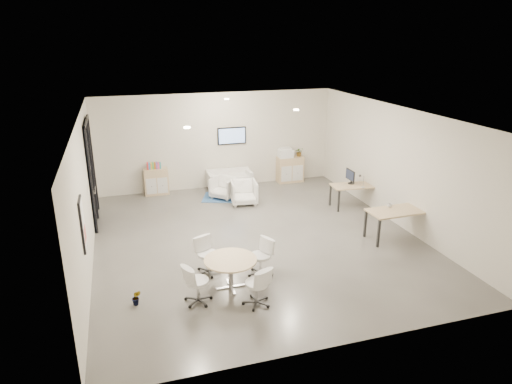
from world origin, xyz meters
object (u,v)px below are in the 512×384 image
(sideboard_left, at_px, (156,182))
(armchair_left, at_px, (224,187))
(loveseat, at_px, (229,180))
(armchair_right, at_px, (244,191))
(sideboard_right, at_px, (290,169))
(round_table, at_px, (231,263))
(desk_front, at_px, (397,213))
(desk_rear, at_px, (353,187))

(sideboard_left, bearing_deg, armchair_left, -25.48)
(loveseat, height_order, armchair_right, armchair_right)
(sideboard_right, distance_m, round_table, 7.43)
(loveseat, distance_m, desk_front, 6.03)
(desk_front, bearing_deg, desk_rear, 86.60)
(loveseat, xyz_separation_m, round_table, (-1.52, -6.27, 0.27))
(sideboard_left, bearing_deg, sideboard_right, -0.25)
(armchair_right, distance_m, desk_front, 4.72)
(armchair_left, relative_size, desk_rear, 0.54)
(sideboard_right, relative_size, armchair_left, 1.24)
(armchair_left, xyz_separation_m, desk_front, (3.49, -4.33, 0.33))
(sideboard_left, relative_size, armchair_left, 1.17)
(sideboard_left, distance_m, desk_front, 7.66)
(loveseat, bearing_deg, round_table, -103.41)
(sideboard_left, xyz_separation_m, desk_front, (5.52, -5.30, 0.27))
(sideboard_right, bearing_deg, sideboard_left, 179.75)
(desk_rear, height_order, desk_front, desk_front)
(sideboard_right, bearing_deg, desk_rear, -72.19)
(loveseat, relative_size, armchair_right, 1.85)
(sideboard_right, height_order, round_table, sideboard_right)
(desk_rear, distance_m, desk_front, 2.40)
(loveseat, bearing_deg, armchair_left, -115.10)
(armchair_right, relative_size, round_table, 0.74)
(desk_front, distance_m, round_table, 4.77)
(desk_front, bearing_deg, round_table, -168.17)
(sideboard_left, xyz_separation_m, loveseat, (2.42, -0.15, -0.13))
(sideboard_left, distance_m, armchair_right, 3.02)
(armchair_left, height_order, desk_rear, armchair_left)
(sideboard_left, height_order, armchair_left, sideboard_left)
(loveseat, distance_m, round_table, 6.46)
(sideboard_left, relative_size, sideboard_right, 0.95)
(sideboard_left, xyz_separation_m, round_table, (0.89, -6.42, 0.14))
(sideboard_right, distance_m, desk_front, 5.35)
(round_table, bearing_deg, desk_front, 13.60)
(sideboard_left, distance_m, desk_rear, 6.31)
(armchair_left, xyz_separation_m, round_table, (-1.14, -5.45, 0.20))
(desk_front, bearing_deg, sideboard_right, 97.47)
(armchair_right, relative_size, desk_front, 0.53)
(loveseat, xyz_separation_m, armchair_right, (0.08, -1.54, 0.10))
(desk_front, xyz_separation_m, round_table, (-4.63, -1.12, -0.13))
(loveseat, distance_m, desk_rear, 4.22)
(sideboard_left, distance_m, round_table, 6.48)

